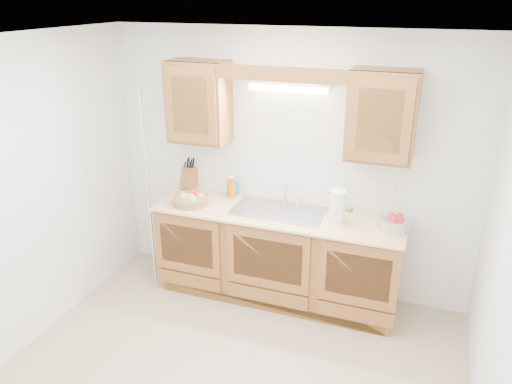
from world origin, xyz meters
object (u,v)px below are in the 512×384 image
at_px(apple_bowl, 395,222).
at_px(fruit_basket, 191,199).
at_px(paper_towel, 338,206).
at_px(knife_block, 189,178).

bearing_deg(apple_bowl, fruit_basket, -177.21).
height_order(fruit_basket, paper_towel, paper_towel).
distance_m(paper_towel, apple_bowl, 0.50).
bearing_deg(knife_block, fruit_basket, -50.48).
distance_m(fruit_basket, apple_bowl, 1.88).
xyz_separation_m(knife_block, paper_towel, (1.57, -0.25, 0.02)).
height_order(fruit_basket, apple_bowl, apple_bowl).
bearing_deg(apple_bowl, knife_block, 172.97).
height_order(fruit_basket, knife_block, knife_block).
distance_m(knife_block, paper_towel, 1.59).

